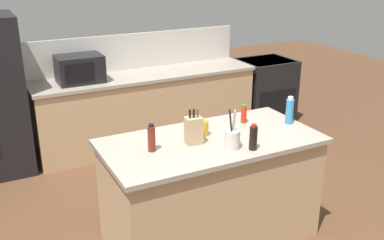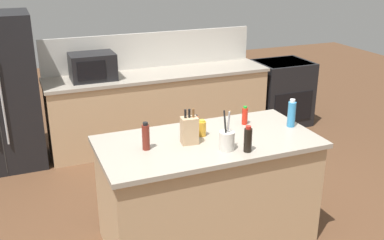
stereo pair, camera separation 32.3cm
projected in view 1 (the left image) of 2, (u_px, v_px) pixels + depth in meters
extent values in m
plane|color=brown|center=(210.00, 236.00, 4.01)|extent=(14.00, 14.00, 0.00)
cube|color=tan|center=(148.00, 110.00, 5.81)|extent=(2.82, 0.62, 0.90)
cube|color=#9E9384|center=(146.00, 75.00, 5.65)|extent=(2.86, 0.66, 0.04)
cube|color=beige|center=(137.00, 51.00, 5.82)|extent=(2.82, 0.03, 0.46)
cube|color=tan|center=(211.00, 192.00, 3.85)|extent=(1.74, 0.84, 0.90)
cube|color=#9E9384|center=(211.00, 141.00, 3.69)|extent=(1.80, 0.90, 0.04)
cube|color=black|center=(265.00, 91.00, 6.60)|extent=(0.76, 0.64, 0.92)
cube|color=black|center=(278.00, 104.00, 6.37)|extent=(0.61, 0.01, 0.41)
cube|color=black|center=(266.00, 61.00, 6.44)|extent=(0.68, 0.58, 0.02)
cube|color=black|center=(80.00, 69.00, 5.23)|extent=(0.53, 0.38, 0.32)
cube|color=black|center=(80.00, 73.00, 5.05)|extent=(0.33, 0.01, 0.22)
cube|color=tan|center=(194.00, 131.00, 3.56)|extent=(0.14, 0.11, 0.22)
cylinder|color=black|center=(190.00, 114.00, 3.50)|extent=(0.02, 0.02, 0.07)
cylinder|color=black|center=(194.00, 113.00, 3.51)|extent=(0.02, 0.02, 0.07)
cylinder|color=brown|center=(198.00, 113.00, 3.52)|extent=(0.02, 0.02, 0.07)
cylinder|color=beige|center=(232.00, 139.00, 3.48)|extent=(0.12, 0.12, 0.15)
cylinder|color=olive|center=(234.00, 120.00, 3.44)|extent=(0.01, 0.05, 0.18)
cylinder|color=black|center=(231.00, 121.00, 3.42)|extent=(0.01, 0.05, 0.18)
cylinder|color=#B2B2B7|center=(234.00, 121.00, 3.42)|extent=(0.01, 0.03, 0.18)
cylinder|color=gold|center=(204.00, 128.00, 3.73)|extent=(0.07, 0.07, 0.13)
cylinder|color=gold|center=(204.00, 120.00, 3.71)|extent=(0.05, 0.05, 0.02)
cylinder|color=#B73D1E|center=(196.00, 122.00, 3.92)|extent=(0.05, 0.05, 0.10)
cylinder|color=black|center=(196.00, 116.00, 3.90)|extent=(0.03, 0.03, 0.02)
cylinder|color=black|center=(253.00, 138.00, 3.46)|extent=(0.06, 0.06, 0.19)
cylinder|color=#B22319|center=(254.00, 126.00, 3.42)|extent=(0.04, 0.04, 0.02)
cylinder|color=red|center=(244.00, 115.00, 4.01)|extent=(0.05, 0.05, 0.15)
cylinder|color=green|center=(244.00, 106.00, 3.98)|extent=(0.03, 0.03, 0.02)
cylinder|color=silver|center=(193.00, 131.00, 3.71)|extent=(0.05, 0.05, 0.11)
cylinder|color=#B2B2B7|center=(193.00, 124.00, 3.69)|extent=(0.03, 0.03, 0.02)
cylinder|color=#3384BC|center=(290.00, 112.00, 3.98)|extent=(0.07, 0.07, 0.22)
cylinder|color=white|center=(291.00, 98.00, 3.93)|extent=(0.04, 0.04, 0.03)
cylinder|color=maroon|center=(152.00, 139.00, 3.43)|extent=(0.06, 0.06, 0.20)
cylinder|color=black|center=(151.00, 125.00, 3.39)|extent=(0.04, 0.04, 0.02)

